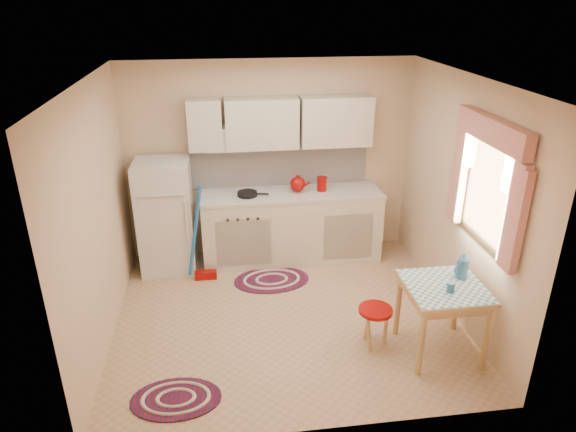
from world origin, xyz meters
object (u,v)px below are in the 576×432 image
at_px(table, 441,319).
at_px(base_cabinets, 291,227).
at_px(stool, 374,327).
at_px(fridge, 166,217).

bearing_deg(table, base_cabinets, 118.71).
bearing_deg(stool, table, -15.49).
height_order(fridge, table, fridge).
bearing_deg(base_cabinets, fridge, -178.15).
xyz_separation_m(base_cabinets, table, (1.14, -2.08, -0.08)).
bearing_deg(stool, base_cabinets, 105.95).
distance_m(fridge, stool, 2.85).
distance_m(table, stool, 0.63).
bearing_deg(stool, fridge, 138.40).
relative_size(base_cabinets, stool, 5.36).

